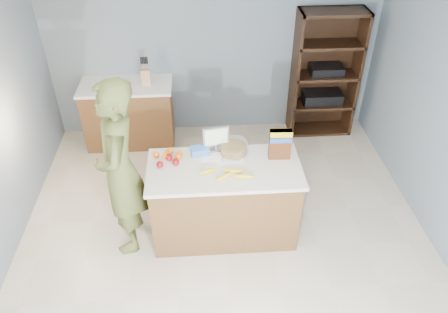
{
  "coord_description": "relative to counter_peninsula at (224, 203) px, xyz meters",
  "views": [
    {
      "loc": [
        -0.24,
        -3.15,
        3.59
      ],
      "look_at": [
        0.0,
        0.35,
        1.0
      ],
      "focal_mm": 35.0,
      "sensor_mm": 36.0,
      "label": 1
    }
  ],
  "objects": [
    {
      "name": "blue_carton",
      "position": [
        -0.24,
        0.25,
        0.52
      ],
      "size": [
        0.2,
        0.15,
        0.08
      ],
      "primitive_type": "cube",
      "rotation": [
        0.0,
        0.0,
        0.18
      ],
      "color": "blue",
      "rests_on": "counter_peninsula"
    },
    {
      "name": "apples",
      "position": [
        -0.56,
        0.09,
        0.52
      ],
      "size": [
        0.23,
        0.18,
        0.07
      ],
      "color": "maroon",
      "rests_on": "counter_peninsula"
    },
    {
      "name": "floor",
      "position": [
        0.0,
        -0.3,
        -0.42
      ],
      "size": [
        4.5,
        5.0,
        0.02
      ],
      "primitive_type": "cube",
      "color": "beige",
      "rests_on": "ground"
    },
    {
      "name": "shelving_unit",
      "position": [
        1.55,
        2.05,
        0.45
      ],
      "size": [
        0.9,
        0.4,
        1.8
      ],
      "color": "black",
      "rests_on": "ground"
    },
    {
      "name": "knife_block",
      "position": [
        -0.91,
        1.88,
        0.6
      ],
      "size": [
        0.12,
        0.1,
        0.31
      ],
      "color": "tan",
      "rests_on": "back_cabinet"
    },
    {
      "name": "bananas",
      "position": [
        0.02,
        -0.13,
        0.51
      ],
      "size": [
        0.55,
        0.23,
        0.04
      ],
      "color": "yellow",
      "rests_on": "counter_peninsula"
    },
    {
      "name": "oranges",
      "position": [
        -0.55,
        0.22,
        0.52
      ],
      "size": [
        0.31,
        0.18,
        0.07
      ],
      "color": "orange",
      "rests_on": "counter_peninsula"
    },
    {
      "name": "envelopes",
      "position": [
        -0.01,
        0.12,
        0.49
      ],
      "size": [
        0.43,
        0.17,
        0.0
      ],
      "color": "white",
      "rests_on": "counter_peninsula"
    },
    {
      "name": "cereal_box",
      "position": [
        0.58,
        0.13,
        0.68
      ],
      "size": [
        0.23,
        0.09,
        0.33
      ],
      "color": "#592B14",
      "rests_on": "counter_peninsula"
    },
    {
      "name": "salad_bowl",
      "position": [
        0.11,
        0.24,
        0.54
      ],
      "size": [
        0.3,
        0.3,
        0.13
      ],
      "color": "#267219",
      "rests_on": "counter_peninsula"
    },
    {
      "name": "person",
      "position": [
        -1.02,
        -0.05,
        0.55
      ],
      "size": [
        0.52,
        0.74,
        1.92
      ],
      "primitive_type": "imported",
      "rotation": [
        0.0,
        0.0,
        -1.49
      ],
      "color": "#545D2B",
      "rests_on": "ground"
    },
    {
      "name": "tv",
      "position": [
        -0.07,
        0.31,
        0.64
      ],
      "size": [
        0.28,
        0.12,
        0.28
      ],
      "color": "silver",
      "rests_on": "counter_peninsula"
    },
    {
      "name": "walls",
      "position": [
        0.0,
        -0.3,
        1.24
      ],
      "size": [
        4.52,
        5.02,
        2.51
      ],
      "color": "slate",
      "rests_on": "ground"
    },
    {
      "name": "back_cabinet",
      "position": [
        -1.2,
        1.9,
        0.04
      ],
      "size": [
        1.24,
        0.62,
        0.9
      ],
      "color": "brown",
      "rests_on": "ground"
    },
    {
      "name": "counter_peninsula",
      "position": [
        0.0,
        0.0,
        0.0
      ],
      "size": [
        1.56,
        0.76,
        0.9
      ],
      "color": "brown",
      "rests_on": "ground"
    }
  ]
}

